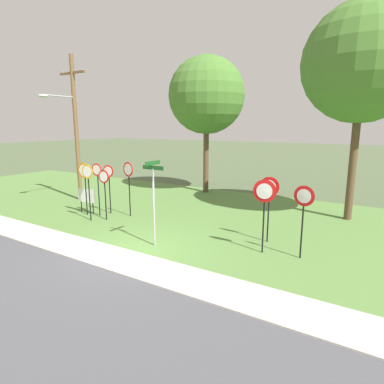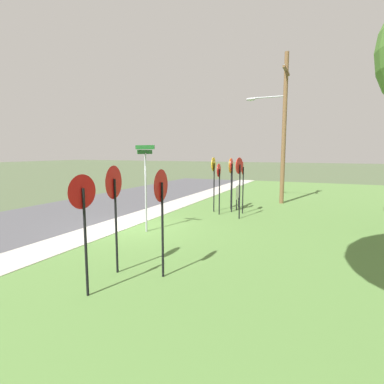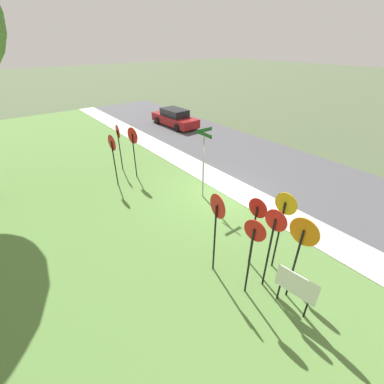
{
  "view_description": "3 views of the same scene",
  "coord_description": "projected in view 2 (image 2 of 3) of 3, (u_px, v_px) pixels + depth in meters",
  "views": [
    {
      "loc": [
        7.79,
        -8.28,
        4.51
      ],
      "look_at": [
        0.44,
        3.43,
        1.68
      ],
      "focal_mm": 30.44,
      "sensor_mm": 36.0,
      "label": 1
    },
    {
      "loc": [
        10.1,
        7.11,
        3.02
      ],
      "look_at": [
        0.13,
        2.68,
        1.61
      ],
      "focal_mm": 29.1,
      "sensor_mm": 36.0,
      "label": 2
    },
    {
      "loc": [
        -7.51,
        7.61,
        6.33
      ],
      "look_at": [
        -0.77,
        2.4,
        1.33
      ],
      "focal_mm": 24.15,
      "sensor_mm": 36.0,
      "label": 3
    }
  ],
  "objects": [
    {
      "name": "stop_sign_far_center",
      "position": [
        231.0,
        172.0,
        15.95
      ],
      "size": [
        0.77,
        0.11,
        2.66
      ],
      "rotation": [
        0.0,
        0.0,
        0.06
      ],
      "color": "black",
      "rests_on": "grass_median"
    },
    {
      "name": "stop_sign_near_right",
      "position": [
        232.0,
        174.0,
        15.27
      ],
      "size": [
        0.62,
        0.11,
        2.65
      ],
      "rotation": [
        0.0,
        0.0,
        0.09
      ],
      "color": "black",
      "rests_on": "grass_median"
    },
    {
      "name": "yield_sign_near_right",
      "position": [
        114.0,
        193.0,
        7.5
      ],
      "size": [
        0.8,
        0.17,
        2.66
      ],
      "rotation": [
        0.0,
        0.0,
        0.17
      ],
      "color": "black",
      "rests_on": "grass_median"
    },
    {
      "name": "stop_sign_far_right",
      "position": [
        219.0,
        178.0,
        14.66
      ],
      "size": [
        0.62,
        0.11,
        2.43
      ],
      "rotation": [
        0.0,
        0.0,
        0.06
      ],
      "color": "black",
      "rests_on": "grass_median"
    },
    {
      "name": "yield_sign_near_left",
      "position": [
        83.0,
        206.0,
        6.26
      ],
      "size": [
        0.7,
        0.12,
        2.54
      ],
      "rotation": [
        0.0,
        0.0,
        -0.11
      ],
      "color": "black",
      "rests_on": "grass_median"
    },
    {
      "name": "stop_sign_near_left",
      "position": [
        214.0,
        173.0,
        15.33
      ],
      "size": [
        0.68,
        0.11,
        2.7
      ],
      "rotation": [
        0.0,
        0.0,
        0.06
      ],
      "color": "black",
      "rests_on": "grass_median"
    },
    {
      "name": "yield_sign_far_left",
      "position": [
        161.0,
        197.0,
        7.25
      ],
      "size": [
        0.76,
        0.12,
        2.58
      ],
      "rotation": [
        0.0,
        0.0,
        0.08
      ],
      "color": "black",
      "rests_on": "grass_median"
    },
    {
      "name": "road_asphalt",
      "position": [
        45.0,
        218.0,
        14.33
      ],
      "size": [
        44.0,
        6.4,
        0.01
      ],
      "primitive_type": "cube",
      "color": "#4C4C51",
      "rests_on": "ground_plane"
    },
    {
      "name": "street_name_post",
      "position": [
        146.0,
        181.0,
        11.47
      ],
      "size": [
        0.96,
        0.82,
        3.22
      ],
      "rotation": [
        0.0,
        0.0,
        -0.02
      ],
      "color": "#9EA0A8",
      "rests_on": "grass_median"
    },
    {
      "name": "grass_median",
      "position": [
        288.0,
        246.0,
        9.98
      ],
      "size": [
        44.0,
        12.0,
        0.04
      ],
      "primitive_type": "cube",
      "color": "#567F3D",
      "rests_on": "ground_plane"
    },
    {
      "name": "ground_plane",
      "position": [
        132.0,
        228.0,
        12.4
      ],
      "size": [
        160.0,
        160.0,
        0.0
      ],
      "primitive_type": "plane",
      "color": "#4C5B3D"
    },
    {
      "name": "sidewalk_strip",
      "position": [
        116.0,
        225.0,
        12.72
      ],
      "size": [
        44.0,
        1.6,
        0.06
      ],
      "primitive_type": "cube",
      "color": "#BCB7AD",
      "rests_on": "ground_plane"
    },
    {
      "name": "stop_sign_center_tall",
      "position": [
        243.0,
        177.0,
        14.9
      ],
      "size": [
        0.61,
        0.13,
        2.52
      ],
      "rotation": [
        0.0,
        0.0,
        0.18
      ],
      "color": "black",
      "rests_on": "grass_median"
    },
    {
      "name": "stop_sign_far_left",
      "position": [
        239.0,
        174.0,
        13.71
      ],
      "size": [
        0.71,
        0.14,
        2.73
      ],
      "rotation": [
        0.0,
        0.0,
        -0.16
      ],
      "color": "black",
      "rests_on": "grass_median"
    },
    {
      "name": "utility_pole",
      "position": [
        281.0,
        124.0,
        17.6
      ],
      "size": [
        2.1,
        2.36,
        8.43
      ],
      "color": "brown",
      "rests_on": "grass_median"
    },
    {
      "name": "notice_board",
      "position": [
        238.0,
        193.0,
        16.25
      ],
      "size": [
        1.09,
        0.18,
        1.25
      ],
      "rotation": [
        0.0,
        0.0,
        0.14
      ],
      "color": "black",
      "rests_on": "grass_median"
    }
  ]
}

